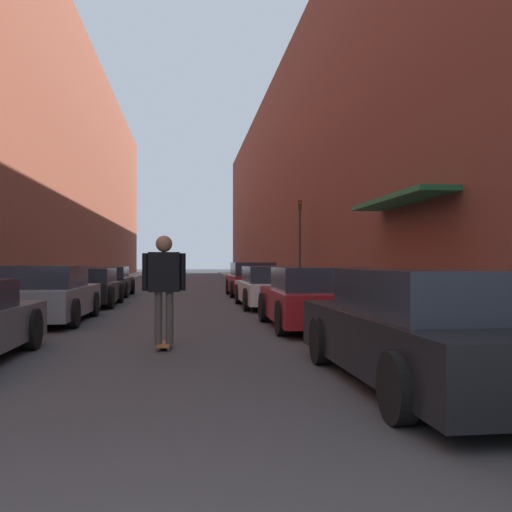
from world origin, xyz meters
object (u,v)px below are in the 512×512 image
object	(u,v)px
parked_car_left_3	(108,282)
skateboarder	(164,279)
parked_car_right_3	(252,280)
traffic_light	(300,236)
parked_car_right_1	(316,298)
parked_car_right_2	(271,287)
parked_car_left_2	(88,287)
parked_car_left_1	(44,295)
parked_car_right_0	(430,330)

from	to	relation	value
parked_car_left_3	skateboarder	bearing A→B (deg)	-78.74
parked_car_right_3	traffic_light	xyz separation A→B (m)	(2.25, 1.43, 1.88)
parked_car_right_1	parked_car_right_2	distance (m)	5.52
parked_car_left_2	parked_car_right_2	world-z (taller)	parked_car_right_2
parked_car_left_1	parked_car_left_3	world-z (taller)	parked_car_left_1
parked_car_right_3	skateboarder	size ratio (longest dim) A/B	2.17
parked_car_right_3	traffic_light	distance (m)	3.26
parked_car_left_2	parked_car_left_1	bearing A→B (deg)	-91.76
parked_car_right_3	skateboarder	bearing A→B (deg)	-102.33
parked_car_right_3	parked_car_right_0	bearing A→B (deg)	-89.67
parked_car_right_1	traffic_light	distance (m)	12.96
parked_car_left_1	parked_car_left_2	world-z (taller)	parked_car_left_1
parked_car_right_2	traffic_light	world-z (taller)	traffic_light
parked_car_right_1	parked_car_right_3	distance (m)	11.21
skateboarder	parked_car_right_1	bearing A→B (deg)	38.99
parked_car_left_1	parked_car_right_1	bearing A→B (deg)	-16.59
parked_car_left_2	skateboarder	size ratio (longest dim) A/B	2.21
parked_car_left_3	parked_car_left_1	bearing A→B (deg)	-90.35
parked_car_right_2	parked_car_right_0	bearing A→B (deg)	-89.25
parked_car_left_2	parked_car_right_1	distance (m)	8.86
parked_car_right_2	parked_car_left_1	bearing A→B (deg)	-147.42
parked_car_right_3	skateboarder	xyz separation A→B (m)	(-3.00, -13.71, 0.47)
parked_car_right_2	parked_car_left_2	bearing A→B (deg)	168.64
parked_car_right_3	skateboarder	distance (m)	14.04
parked_car_left_2	parked_car_right_3	distance (m)	7.33
parked_car_left_3	parked_car_right_1	distance (m)	13.17
parked_car_right_2	parked_car_right_3	bearing A→B (deg)	89.50
traffic_light	parked_car_left_3	bearing A→B (deg)	-173.84
parked_car_left_1	traffic_light	bearing A→B (deg)	53.09
parked_car_left_3	parked_car_right_1	size ratio (longest dim) A/B	1.04
parked_car_left_1	skateboarder	world-z (taller)	skateboarder
parked_car_left_3	traffic_light	world-z (taller)	traffic_light
parked_car_left_1	traffic_light	size ratio (longest dim) A/B	1.08
parked_car_left_3	parked_car_right_1	xyz separation A→B (m)	(5.92, -11.76, 0.04)
parked_car_right_2	traffic_light	distance (m)	7.72
parked_car_right_0	parked_car_right_2	distance (m)	11.24
parked_car_left_3	parked_car_right_0	bearing A→B (deg)	-71.26
parked_car_left_2	traffic_light	bearing A→B (deg)	36.73
parked_car_left_2	parked_car_right_3	world-z (taller)	parked_car_right_3
traffic_light	parked_car_right_3	bearing A→B (deg)	-147.65
parked_car_right_1	parked_car_right_3	xyz separation A→B (m)	(-0.09, 11.21, 0.03)
parked_car_left_1	parked_car_left_2	size ratio (longest dim) A/B	1.06
parked_car_left_2	parked_car_right_2	xyz separation A→B (m)	(5.70, -1.14, 0.02)
parked_car_right_2	skateboarder	bearing A→B (deg)	-110.19
skateboarder	parked_car_left_1	bearing A→B (deg)	124.11
parked_car_left_3	traffic_light	size ratio (longest dim) A/B	1.09
traffic_light	parked_car_right_0	bearing A→B (deg)	-96.70
parked_car_right_0	parked_car_right_2	xyz separation A→B (m)	(-0.15, 11.24, -0.02)
parked_car_right_1	traffic_light	size ratio (longest dim) A/B	1.05
parked_car_left_1	parked_car_right_0	size ratio (longest dim) A/B	0.91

